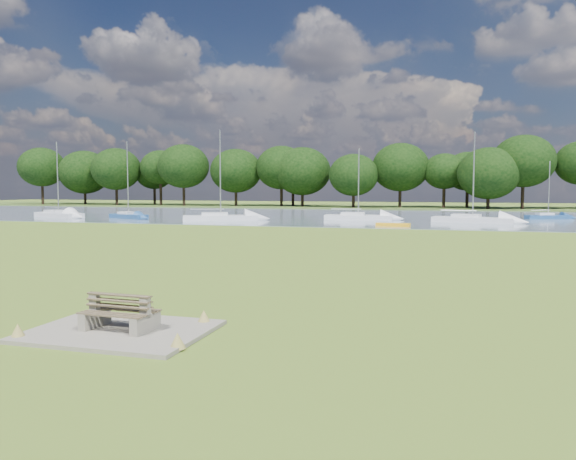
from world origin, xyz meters
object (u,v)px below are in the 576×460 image
(kayak, at_px, (393,225))
(sailboat_3, at_px, (357,216))
(sailboat_7, at_px, (58,213))
(bench_pair, at_px, (120,314))
(sailboat_0, at_px, (128,214))
(sailboat_1, at_px, (220,216))
(sailboat_5, at_px, (548,215))
(sailboat_4, at_px, (472,218))

(kayak, height_order, sailboat_3, sailboat_3)
(sailboat_7, bearing_deg, kayak, 15.67)
(bench_pair, bearing_deg, sailboat_0, 124.68)
(sailboat_7, bearing_deg, bench_pair, -27.51)
(bench_pair, xyz_separation_m, sailboat_1, (-15.62, 42.46, 0.07))
(bench_pair, bearing_deg, sailboat_5, 74.89)
(kayak, bearing_deg, sailboat_0, 177.96)
(sailboat_0, relative_size, sailboat_7, 0.98)
(kayak, relative_size, sailboat_3, 0.40)
(sailboat_4, bearing_deg, sailboat_3, -175.48)
(sailboat_0, height_order, sailboat_3, sailboat_0)
(bench_pair, xyz_separation_m, sailboat_0, (-26.88, 43.07, 0.05))
(sailboat_3, height_order, sailboat_5, sailboat_3)
(sailboat_4, bearing_deg, sailboat_0, -163.77)
(sailboat_3, xyz_separation_m, sailboat_4, (11.53, -1.32, 0.01))
(sailboat_4, height_order, sailboat_5, sailboat_4)
(sailboat_0, distance_m, sailboat_5, 46.11)
(sailboat_7, bearing_deg, sailboat_5, 34.90)
(sailboat_0, bearing_deg, sailboat_7, -157.42)
(sailboat_0, xyz_separation_m, sailboat_4, (36.39, 3.29, 0.00))
(sailboat_3, relative_size, sailboat_5, 1.20)
(sailboat_1, xyz_separation_m, sailboat_5, (33.29, 12.52, -0.09))
(sailboat_1, distance_m, sailboat_5, 35.57)
(sailboat_0, height_order, sailboat_1, sailboat_1)
(bench_pair, height_order, sailboat_4, sailboat_4)
(sailboat_4, xyz_separation_m, sailboat_7, (-45.67, -3.17, 0.01))
(sailboat_0, distance_m, sailboat_1, 11.27)
(sailboat_0, distance_m, sailboat_4, 36.54)
(sailboat_1, bearing_deg, sailboat_0, 152.56)
(sailboat_1, bearing_deg, sailboat_4, -15.50)
(kayak, height_order, sailboat_4, sailboat_4)
(sailboat_3, bearing_deg, bench_pair, -92.70)
(bench_pair, height_order, sailboat_3, sailboat_3)
(bench_pair, distance_m, sailboat_3, 47.73)
(bench_pair, height_order, sailboat_1, sailboat_1)
(sailboat_0, distance_m, sailboat_3, 25.29)
(sailboat_3, height_order, sailboat_4, sailboat_4)
(sailboat_3, height_order, sailboat_7, sailboat_7)
(bench_pair, distance_m, sailboat_1, 45.24)
(sailboat_1, relative_size, sailboat_3, 1.24)
(kayak, bearing_deg, sailboat_3, 123.67)
(kayak, bearing_deg, sailboat_4, 55.59)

